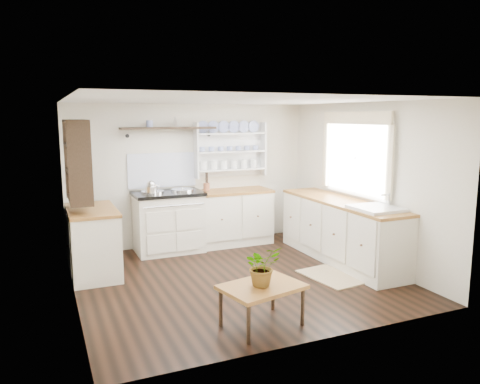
% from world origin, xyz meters
% --- Properties ---
extents(floor, '(4.00, 3.80, 0.01)m').
position_xyz_m(floor, '(0.00, 0.00, 0.00)').
color(floor, black).
rests_on(floor, ground).
extents(wall_back, '(4.00, 0.02, 2.30)m').
position_xyz_m(wall_back, '(0.00, 1.90, 1.15)').
color(wall_back, beige).
rests_on(wall_back, ground).
extents(wall_right, '(0.02, 3.80, 2.30)m').
position_xyz_m(wall_right, '(2.00, 0.00, 1.15)').
color(wall_right, beige).
rests_on(wall_right, ground).
extents(wall_left, '(0.02, 3.80, 2.30)m').
position_xyz_m(wall_left, '(-2.00, 0.00, 1.15)').
color(wall_left, beige).
rests_on(wall_left, ground).
extents(ceiling, '(4.00, 3.80, 0.01)m').
position_xyz_m(ceiling, '(0.00, 0.00, 2.30)').
color(ceiling, white).
rests_on(ceiling, wall_back).
extents(window, '(0.08, 1.55, 1.22)m').
position_xyz_m(window, '(1.95, 0.15, 1.56)').
color(window, white).
rests_on(window, wall_right).
extents(aga_cooker, '(1.06, 0.73, 0.98)m').
position_xyz_m(aga_cooker, '(-0.49, 1.57, 0.48)').
color(aga_cooker, silver).
rests_on(aga_cooker, floor).
extents(back_cabinets, '(1.27, 0.63, 0.90)m').
position_xyz_m(back_cabinets, '(0.60, 1.60, 0.46)').
color(back_cabinets, beige).
rests_on(back_cabinets, floor).
extents(right_cabinets, '(0.62, 2.43, 0.90)m').
position_xyz_m(right_cabinets, '(1.70, 0.10, 0.46)').
color(right_cabinets, beige).
rests_on(right_cabinets, floor).
extents(belfast_sink, '(0.55, 0.60, 0.45)m').
position_xyz_m(belfast_sink, '(1.70, -0.65, 0.80)').
color(belfast_sink, white).
rests_on(belfast_sink, right_cabinets).
extents(left_cabinets, '(0.62, 1.13, 0.90)m').
position_xyz_m(left_cabinets, '(-1.70, 0.90, 0.46)').
color(left_cabinets, beige).
rests_on(left_cabinets, floor).
extents(plate_rack, '(1.20, 0.22, 0.90)m').
position_xyz_m(plate_rack, '(0.65, 1.86, 1.56)').
color(plate_rack, white).
rests_on(plate_rack, wall_back).
extents(high_shelf, '(1.50, 0.29, 0.16)m').
position_xyz_m(high_shelf, '(-0.40, 1.78, 1.91)').
color(high_shelf, black).
rests_on(high_shelf, wall_back).
extents(left_shelving, '(0.28, 0.80, 1.05)m').
position_xyz_m(left_shelving, '(-1.84, 0.90, 1.55)').
color(left_shelving, black).
rests_on(left_shelving, wall_left).
extents(kettle, '(0.18, 0.18, 0.22)m').
position_xyz_m(kettle, '(-0.77, 1.45, 1.04)').
color(kettle, silver).
rests_on(kettle, aga_cooker).
extents(utensil_crock, '(0.10, 0.10, 0.12)m').
position_xyz_m(utensil_crock, '(0.18, 1.68, 0.97)').
color(utensil_crock, '#A15B3B').
rests_on(utensil_crock, back_cabinets).
extents(center_table, '(0.90, 0.73, 0.43)m').
position_xyz_m(center_table, '(-0.31, -1.40, 0.38)').
color(center_table, brown).
rests_on(center_table, floor).
extents(potted_plant, '(0.41, 0.36, 0.40)m').
position_xyz_m(potted_plant, '(-0.31, -1.40, 0.63)').
color(potted_plant, '#3F7233').
rests_on(potted_plant, center_table).
extents(floor_rug, '(0.66, 0.92, 0.02)m').
position_xyz_m(floor_rug, '(1.17, -0.47, 0.01)').
color(floor_rug, olive).
rests_on(floor_rug, floor).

